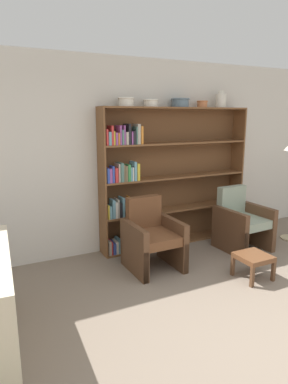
{
  "coord_description": "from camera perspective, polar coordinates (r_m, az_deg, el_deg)",
  "views": [
    {
      "loc": [
        -2.3,
        -1.79,
        1.95
      ],
      "look_at": [
        -0.29,
        2.22,
        0.95
      ],
      "focal_mm": 32.0,
      "sensor_mm": 36.0,
      "label": 1
    }
  ],
  "objects": [
    {
      "name": "bowl_sage",
      "position": [
        4.77,
        -3.01,
        14.87
      ],
      "size": [
        0.22,
        0.22,
        0.12
      ],
      "color": "silver",
      "rests_on": "bookshelf"
    },
    {
      "name": "ground_plane",
      "position": [
        3.51,
        22.77,
        -22.33
      ],
      "size": [
        24.0,
        24.0,
        0.0
      ],
      "primitive_type": "plane",
      "color": "#7A6B5B"
    },
    {
      "name": "footstool",
      "position": [
        4.44,
        17.76,
        -10.56
      ],
      "size": [
        0.38,
        0.38,
        0.31
      ],
      "color": "brown",
      "rests_on": "ground"
    },
    {
      "name": "vase_tall",
      "position": [
        5.6,
        12.7,
        14.68
      ],
      "size": [
        0.16,
        0.16,
        0.25
      ],
      "color": "silver",
      "rests_on": "bookshelf"
    },
    {
      "name": "armchair_leather",
      "position": [
        4.48,
        1.3,
        -7.59
      ],
      "size": [
        0.65,
        0.69,
        0.91
      ],
      "rotation": [
        0.0,
        0.0,
        3.15
      ],
      "color": "brown",
      "rests_on": "ground"
    },
    {
      "name": "wall_back",
      "position": [
        5.13,
        0.23,
        6.14
      ],
      "size": [
        12.0,
        0.06,
        2.75
      ],
      "color": "silver",
      "rests_on": "ground"
    },
    {
      "name": "bowl_cream",
      "position": [
        5.39,
        9.68,
        14.33
      ],
      "size": [
        0.17,
        0.17,
        0.1
      ],
      "color": "#C67547",
      "rests_on": "bookshelf"
    },
    {
      "name": "bowl_copper",
      "position": [
        4.93,
        1.15,
        14.7
      ],
      "size": [
        0.22,
        0.22,
        0.1
      ],
      "color": "silver",
      "rests_on": "bookshelf"
    },
    {
      "name": "armchair_cushioned",
      "position": [
        5.32,
        15.9,
        -4.79
      ],
      "size": [
        0.67,
        0.71,
        0.91
      ],
      "rotation": [
        0.0,
        0.0,
        3.19
      ],
      "color": "brown",
      "rests_on": "ground"
    },
    {
      "name": "bowl_slate",
      "position": [
        5.17,
        6.07,
        14.66
      ],
      "size": [
        0.27,
        0.27,
        0.13
      ],
      "color": "slate",
      "rests_on": "bookshelf"
    },
    {
      "name": "bookshelf",
      "position": [
        5.13,
        3.07,
        2.12
      ],
      "size": [
        2.39,
        0.3,
        2.07
      ],
      "color": "brown",
      "rests_on": "ground"
    }
  ]
}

